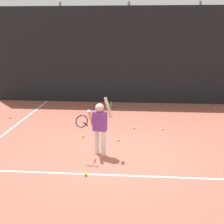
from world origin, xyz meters
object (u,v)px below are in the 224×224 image
tennis_player (99,124)px  tennis_ball_8 (118,140)px  tennis_ball_6 (86,174)px  tennis_ball_3 (10,117)px  tennis_ball_2 (134,128)px  tennis_ball_0 (216,108)px  water_bottle (111,105)px  tennis_ball_4 (163,129)px  tennis_ball_5 (83,136)px

tennis_player → tennis_ball_8: (0.37, 0.96, -0.69)m
tennis_ball_6 → tennis_ball_3: bearing=128.9°
tennis_player → tennis_ball_2: size_ratio=20.46×
tennis_player → tennis_ball_2: tennis_player is taller
tennis_ball_0 → tennis_ball_3: 7.25m
water_bottle → tennis_ball_4: bearing=-56.1°
tennis_ball_3 → tennis_ball_8: 4.10m
tennis_ball_0 → tennis_ball_5: size_ratio=1.00×
tennis_ball_2 → tennis_ball_5: bearing=-148.0°
tennis_ball_3 → tennis_ball_6: 5.01m
water_bottle → tennis_ball_5: 3.39m
tennis_player → tennis_ball_5: (-0.59, 1.17, -0.69)m
tennis_ball_5 → tennis_ball_4: bearing=20.6°
tennis_player → tennis_ball_6: tennis_player is taller
tennis_ball_5 → tennis_ball_3: bearing=148.8°
tennis_ball_5 → tennis_ball_6: bearing=-78.7°
tennis_ball_2 → tennis_ball_5: (-1.36, -0.85, 0.00)m
tennis_ball_4 → tennis_ball_8: bearing=-139.8°
tennis_ball_2 → tennis_ball_3: 4.13m
water_bottle → tennis_ball_2: bearing=-70.4°
tennis_ball_2 → tennis_ball_8: same height
tennis_ball_8 → tennis_player: bearing=-111.3°
tennis_ball_2 → tennis_ball_4: size_ratio=1.00×
tennis_ball_3 → tennis_ball_4: (4.87, -0.82, 0.00)m
tennis_ball_3 → tennis_ball_5: same height
tennis_ball_6 → water_bottle: bearing=89.9°
tennis_ball_3 → tennis_ball_4: same height
tennis_ball_4 → tennis_ball_8: 1.59m
tennis_ball_3 → tennis_ball_8: bearing=-26.7°
tennis_ball_4 → tennis_ball_5: same height
tennis_ball_8 → tennis_ball_2: bearing=69.5°
tennis_ball_3 → water_bottle: bearing=28.7°
tennis_player → tennis_ball_3: tennis_player is taller
tennis_player → tennis_ball_6: (-0.13, -1.10, -0.69)m
water_bottle → tennis_ball_8: (0.50, -3.57, -0.08)m
tennis_ball_4 → tennis_ball_6: 3.53m
tennis_player → tennis_ball_2: (0.77, 2.02, -0.69)m
tennis_ball_4 → water_bottle: bearing=123.9°
tennis_player → tennis_ball_4: 2.63m
tennis_player → water_bottle: (-0.13, 4.53, -0.62)m
tennis_player → tennis_ball_3: (-3.28, 2.80, -0.69)m
tennis_player → tennis_ball_6: size_ratio=20.46×
tennis_ball_6 → tennis_player: bearing=83.0°
tennis_ball_5 → tennis_ball_2: bearing=32.0°
tennis_player → tennis_ball_8: bearing=81.6°
tennis_ball_2 → tennis_ball_3: size_ratio=1.00×
tennis_ball_2 → tennis_ball_3: bearing=169.1°
tennis_ball_0 → tennis_ball_5: 5.56m
tennis_ball_0 → tennis_ball_6: (-3.84, -5.81, 0.00)m
tennis_ball_8 → tennis_ball_3: bearing=153.3°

